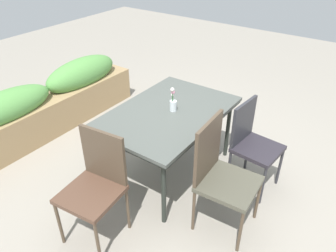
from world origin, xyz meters
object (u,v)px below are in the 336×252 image
(chair_near_left, at_px, (220,171))
(flower_vase, at_px, (173,103))
(chair_near_right, at_px, (252,141))
(planter_box, at_px, (51,102))
(chair_end_left, at_px, (96,181))
(dining_table, at_px, (168,116))

(chair_near_left, bearing_deg, flower_vase, -119.32)
(chair_near_right, bearing_deg, planter_box, -74.26)
(chair_end_left, bearing_deg, chair_near_left, -145.03)
(chair_near_left, xyz_separation_m, planter_box, (0.19, 2.53, -0.21))
(chair_near_right, height_order, flower_vase, flower_vase)
(chair_near_left, bearing_deg, planter_box, -97.36)
(dining_table, xyz_separation_m, chair_near_left, (-0.32, -0.77, -0.13))
(chair_end_left, relative_size, chair_near_left, 0.95)
(chair_near_left, relative_size, planter_box, 0.41)
(dining_table, distance_m, chair_near_left, 0.84)
(dining_table, bearing_deg, planter_box, 94.37)
(planter_box, bearing_deg, chair_near_left, -94.25)
(chair_end_left, bearing_deg, chair_near_right, -127.10)
(flower_vase, bearing_deg, chair_end_left, 177.57)
(planter_box, bearing_deg, dining_table, -85.63)
(dining_table, distance_m, flower_vase, 0.15)
(chair_near_left, height_order, planter_box, chair_near_left)
(dining_table, bearing_deg, chair_end_left, 179.49)
(chair_near_right, xyz_separation_m, flower_vase, (-0.29, 0.75, 0.32))
(chair_end_left, bearing_deg, dining_table, -96.79)
(dining_table, bearing_deg, chair_near_left, -112.83)
(chair_end_left, relative_size, chair_near_right, 1.07)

